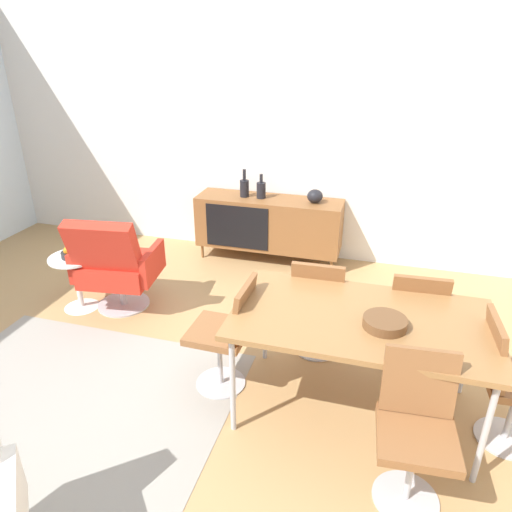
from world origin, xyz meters
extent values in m
plane|color=tan|center=(0.00, 0.00, 0.00)|extent=(8.32, 8.32, 0.00)
cube|color=white|center=(0.00, 2.60, 1.40)|extent=(6.80, 0.12, 2.80)
cube|color=brown|center=(0.20, 2.30, 0.44)|extent=(1.60, 0.44, 0.56)
cube|color=black|center=(-0.10, 2.08, 0.44)|extent=(0.70, 0.01, 0.48)
cylinder|color=brown|center=(-0.54, 2.13, 0.08)|extent=(0.03, 0.03, 0.16)
cylinder|color=brown|center=(0.94, 2.13, 0.08)|extent=(0.03, 0.03, 0.16)
cylinder|color=brown|center=(-0.54, 2.47, 0.08)|extent=(0.03, 0.03, 0.16)
cylinder|color=brown|center=(0.94, 2.47, 0.08)|extent=(0.03, 0.03, 0.16)
ellipsoid|color=black|center=(0.70, 2.30, 0.79)|extent=(0.16, 0.16, 0.14)
cylinder|color=black|center=(-0.07, 2.30, 0.81)|extent=(0.10, 0.10, 0.18)
cylinder|color=black|center=(-0.07, 2.30, 0.96)|extent=(0.03, 0.03, 0.12)
cylinder|color=black|center=(0.11, 2.30, 0.81)|extent=(0.10, 0.10, 0.17)
cylinder|color=black|center=(0.11, 2.30, 0.94)|extent=(0.03, 0.03, 0.09)
cube|color=olive|center=(1.37, 0.12, 0.72)|extent=(1.60, 0.90, 0.04)
cylinder|color=#B7B7BC|center=(0.65, -0.27, 0.35)|extent=(0.04, 0.04, 0.70)
cylinder|color=#B7B7BC|center=(2.09, -0.27, 0.35)|extent=(0.04, 0.04, 0.70)
cylinder|color=#B7B7BC|center=(0.65, 0.51, 0.35)|extent=(0.04, 0.04, 0.70)
cylinder|color=#B7B7BC|center=(2.09, 0.51, 0.35)|extent=(0.04, 0.04, 0.70)
cylinder|color=brown|center=(1.50, 0.03, 0.77)|extent=(0.26, 0.26, 0.06)
cube|color=brown|center=(1.02, 0.74, 0.45)|extent=(0.41, 0.41, 0.05)
cube|color=brown|center=(1.02, 0.56, 0.67)|extent=(0.38, 0.10, 0.38)
cylinder|color=#B7B7BC|center=(1.02, 0.74, 0.21)|extent=(0.04, 0.04, 0.42)
cylinder|color=#B7B7BC|center=(1.02, 0.74, 0.01)|extent=(0.36, 0.36, 0.01)
cube|color=brown|center=(1.72, 0.74, 0.45)|extent=(0.42, 0.42, 0.05)
cube|color=brown|center=(1.73, 0.56, 0.67)|extent=(0.38, 0.11, 0.38)
cylinder|color=#B7B7BC|center=(1.72, 0.74, 0.21)|extent=(0.04, 0.04, 0.42)
cylinder|color=#B7B7BC|center=(1.72, 0.74, 0.01)|extent=(0.36, 0.36, 0.01)
cube|color=brown|center=(2.14, 0.10, 0.67)|extent=(0.11, 0.38, 0.38)
cylinder|color=#B7B7BC|center=(2.32, 0.12, 0.21)|extent=(0.04, 0.04, 0.42)
cylinder|color=#B7B7BC|center=(2.32, 0.12, 0.01)|extent=(0.36, 0.36, 0.01)
cube|color=brown|center=(0.42, 0.12, 0.45)|extent=(0.41, 0.41, 0.05)
cube|color=brown|center=(0.60, 0.11, 0.67)|extent=(0.10, 0.38, 0.38)
cylinder|color=#B7B7BC|center=(0.42, 0.12, 0.21)|extent=(0.04, 0.04, 0.42)
cylinder|color=#B7B7BC|center=(0.42, 0.12, 0.01)|extent=(0.36, 0.36, 0.01)
cube|color=brown|center=(1.72, -0.50, 0.45)|extent=(0.43, 0.43, 0.05)
cube|color=brown|center=(1.70, -0.32, 0.67)|extent=(0.39, 0.12, 0.38)
cylinder|color=#B7B7BC|center=(1.72, -0.50, 0.21)|extent=(0.04, 0.04, 0.42)
cylinder|color=#B7B7BC|center=(1.72, -0.50, 0.01)|extent=(0.36, 0.36, 0.01)
cube|color=red|center=(-0.85, 0.92, 0.38)|extent=(0.67, 0.64, 0.20)
cube|color=red|center=(-0.82, 0.68, 0.69)|extent=(0.63, 0.35, 0.51)
cube|color=red|center=(-0.53, 0.97, 0.46)|extent=(0.13, 0.51, 0.28)
cube|color=red|center=(-1.18, 0.88, 0.46)|extent=(0.13, 0.51, 0.28)
cylinder|color=#B7B7BC|center=(-0.85, 0.92, 0.14)|extent=(0.06, 0.06, 0.28)
cylinder|color=#B7B7BC|center=(-0.85, 0.92, 0.01)|extent=(0.48, 0.48, 0.02)
cube|color=silver|center=(0.05, -1.42, 0.46)|extent=(0.38, 0.42, 0.28)
cylinder|color=white|center=(-1.21, 0.78, 0.51)|extent=(0.44, 0.44, 0.02)
cylinder|color=white|center=(-1.21, 0.78, 0.25)|extent=(0.05, 0.05, 0.50)
cone|color=white|center=(-1.21, 0.78, 0.01)|extent=(0.32, 0.32, 0.02)
cylinder|color=#262628|center=(-1.21, 0.78, 0.55)|extent=(0.20, 0.20, 0.05)
sphere|color=orange|center=(-1.18, 0.77, 0.59)|extent=(0.07, 0.07, 0.07)
sphere|color=orange|center=(-1.24, 0.81, 0.59)|extent=(0.07, 0.07, 0.07)
sphere|color=orange|center=(-1.24, 0.75, 0.59)|extent=(0.07, 0.07, 0.07)
cube|color=gray|center=(-0.53, -0.36, 0.00)|extent=(2.20, 1.70, 0.01)
camera|label=1|loc=(1.42, -2.45, 2.30)|focal=33.06mm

